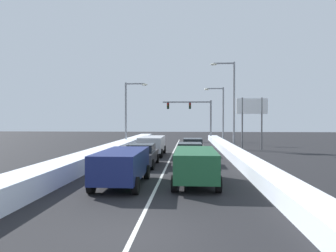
# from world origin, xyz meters

# --- Properties ---
(ground_plane) EXTENTS (120.00, 120.00, 0.00)m
(ground_plane) POSITION_xyz_m (0.00, 15.80, 0.00)
(ground_plane) COLOR black
(lane_stripe_between_right_lane_and_center_lane) EXTENTS (0.14, 43.45, 0.01)m
(lane_stripe_between_right_lane_and_center_lane) POSITION_xyz_m (-0.00, 19.75, 0.00)
(lane_stripe_between_right_lane_and_center_lane) COLOR silver
(lane_stripe_between_right_lane_and_center_lane) RESTS_ON ground
(snow_bank_right_shoulder) EXTENTS (1.35, 43.45, 0.73)m
(snow_bank_right_shoulder) POSITION_xyz_m (5.30, 19.75, 0.37)
(snow_bank_right_shoulder) COLOR silver
(snow_bank_right_shoulder) RESTS_ON ground
(snow_bank_left_shoulder) EXTENTS (1.71, 43.45, 0.94)m
(snow_bank_left_shoulder) POSITION_xyz_m (-5.30, 19.75, 0.47)
(snow_bank_left_shoulder) COLOR silver
(snow_bank_left_shoulder) RESTS_ON ground
(suv_green_right_lane_nearest) EXTENTS (2.16, 4.90, 1.67)m
(suv_green_right_lane_nearest) POSITION_xyz_m (1.82, 6.83, 1.02)
(suv_green_right_lane_nearest) COLOR #1E5633
(suv_green_right_lane_nearest) RESTS_ON ground
(sedan_black_right_lane_second) EXTENTS (2.00, 4.50, 1.51)m
(sedan_black_right_lane_second) POSITION_xyz_m (1.59, 13.84, 0.76)
(sedan_black_right_lane_second) COLOR black
(sedan_black_right_lane_second) RESTS_ON ground
(sedan_tan_right_lane_third) EXTENTS (2.00, 4.50, 1.51)m
(sedan_tan_right_lane_third) POSITION_xyz_m (1.86, 19.34, 0.76)
(sedan_tan_right_lane_third) COLOR #937F60
(sedan_tan_right_lane_third) RESTS_ON ground
(suv_navy_center_lane_nearest) EXTENTS (2.16, 4.90, 1.67)m
(suv_navy_center_lane_nearest) POSITION_xyz_m (-1.68, 6.30, 1.02)
(suv_navy_center_lane_nearest) COLOR navy
(suv_navy_center_lane_nearest) RESTS_ON ground
(sedan_charcoal_center_lane_second) EXTENTS (2.00, 4.50, 1.51)m
(sedan_charcoal_center_lane_second) POSITION_xyz_m (-1.68, 12.60, 0.76)
(sedan_charcoal_center_lane_second) COLOR #38383D
(sedan_charcoal_center_lane_second) RESTS_ON ground
(suv_silver_center_lane_third) EXTENTS (2.16, 4.90, 1.67)m
(suv_silver_center_lane_third) POSITION_xyz_m (-1.75, 18.99, 1.02)
(suv_silver_center_lane_third) COLOR #B7BABF
(suv_silver_center_lane_third) RESTS_ON ground
(traffic_light_gantry) EXTENTS (7.54, 0.47, 6.20)m
(traffic_light_gantry) POSITION_xyz_m (2.57, 39.48, 4.50)
(traffic_light_gantry) COLOR slate
(traffic_light_gantry) RESTS_ON ground
(street_lamp_right_near) EXTENTS (2.66, 0.36, 9.47)m
(street_lamp_right_near) POSITION_xyz_m (6.09, 25.67, 5.57)
(street_lamp_right_near) COLOR gray
(street_lamp_right_near) RESTS_ON ground
(street_lamp_right_mid) EXTENTS (2.66, 0.36, 7.56)m
(street_lamp_right_mid) POSITION_xyz_m (5.75, 33.57, 4.57)
(street_lamp_right_mid) COLOR gray
(street_lamp_right_mid) RESTS_ON ground
(street_lamp_left_mid) EXTENTS (2.66, 0.36, 7.50)m
(street_lamp_left_mid) POSITION_xyz_m (-5.40, 27.14, 4.54)
(street_lamp_left_mid) COLOR gray
(street_lamp_left_mid) RESTS_ON ground
(roadside_sign_right) EXTENTS (3.20, 0.16, 5.50)m
(roadside_sign_right) POSITION_xyz_m (8.08, 24.37, 4.02)
(roadside_sign_right) COLOR #59595B
(roadside_sign_right) RESTS_ON ground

